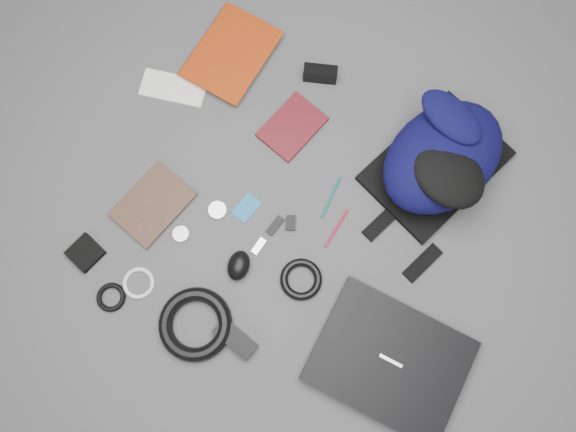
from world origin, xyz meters
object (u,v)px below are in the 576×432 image
at_px(mouse, 239,266).
at_px(textbook_red, 202,38).
at_px(compact_camera, 320,74).
at_px(backpack, 443,157).
at_px(comic_book, 134,188).
at_px(dvd_case, 292,127).
at_px(pouch, 85,253).
at_px(power_brick, 235,339).
at_px(laptop, 390,361).

bearing_deg(mouse, textbook_red, 115.10).
relative_size(compact_camera, mouse, 1.17).
relative_size(backpack, compact_camera, 4.26).
height_order(comic_book, compact_camera, compact_camera).
distance_m(backpack, dvd_case, 0.46).
height_order(comic_book, dvd_case, comic_book).
relative_size(comic_book, pouch, 2.59).
xyz_separation_m(textbook_red, comic_book, (0.04, -0.53, -0.01)).
relative_size(backpack, power_brick, 3.52).
relative_size(comic_book, mouse, 2.49).
xyz_separation_m(backpack, mouse, (-0.40, -0.53, -0.07)).
distance_m(laptop, mouse, 0.50).
bearing_deg(comic_book, compact_camera, 73.07).
relative_size(textbook_red, comic_book, 1.33).
height_order(dvd_case, compact_camera, compact_camera).
height_order(backpack, comic_book, backpack).
xyz_separation_m(laptop, comic_book, (-0.89, 0.13, -0.01)).
bearing_deg(compact_camera, laptop, -71.51).
height_order(textbook_red, dvd_case, textbook_red).
relative_size(power_brick, pouch, 1.48).
xyz_separation_m(comic_book, power_brick, (0.48, -0.26, 0.01)).
height_order(compact_camera, pouch, compact_camera).
relative_size(backpack, mouse, 4.99).
xyz_separation_m(laptop, mouse, (-0.50, 0.06, 0.00)).
bearing_deg(compact_camera, backpack, -33.82).
height_order(comic_book, mouse, mouse).
height_order(backpack, textbook_red, backpack).
bearing_deg(backpack, comic_book, -129.04).
bearing_deg(power_brick, comic_book, 164.70).
distance_m(laptop, compact_camera, 0.89).
bearing_deg(backpack, dvd_case, -149.64).
height_order(mouse, pouch, mouse).
distance_m(laptop, textbook_red, 1.14).
bearing_deg(power_brick, dvd_case, 115.12).
bearing_deg(dvd_case, compact_camera, 103.83).
distance_m(compact_camera, power_brick, 0.85).
bearing_deg(compact_camera, pouch, -134.37).
distance_m(compact_camera, pouch, 0.89).
height_order(backpack, pouch, backpack).
relative_size(textbook_red, compact_camera, 2.82).
bearing_deg(textbook_red, mouse, -49.41).
xyz_separation_m(comic_book, compact_camera, (0.35, 0.57, 0.02)).
relative_size(laptop, pouch, 4.77).
bearing_deg(textbook_red, compact_camera, 11.26).
xyz_separation_m(textbook_red, mouse, (0.43, -0.60, 0.01)).
height_order(laptop, dvd_case, laptop).
xyz_separation_m(textbook_red, power_brick, (0.52, -0.79, -0.00)).
relative_size(backpack, laptop, 1.09).
distance_m(comic_book, mouse, 0.40).
relative_size(backpack, pouch, 5.21).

